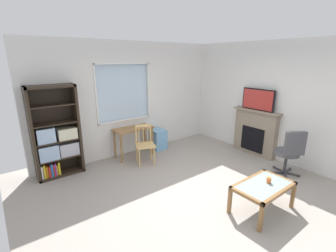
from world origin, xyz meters
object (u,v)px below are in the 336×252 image
(fireplace, at_px, (255,132))
(office_chair, at_px, (290,151))
(desk_under_window, at_px, (133,133))
(plastic_drawer_unit, at_px, (158,139))
(sippy_cup, at_px, (269,180))
(wooden_chair, at_px, (145,144))
(bookshelf, at_px, (55,138))
(tv, at_px, (258,100))
(coffee_table, at_px, (263,188))

(fireplace, bearing_deg, office_chair, -114.16)
(desk_under_window, height_order, plastic_drawer_unit, desk_under_window)
(desk_under_window, height_order, sippy_cup, desk_under_window)
(office_chair, distance_m, sippy_cup, 1.40)
(wooden_chair, height_order, sippy_cup, wooden_chair)
(bookshelf, relative_size, office_chair, 1.87)
(fireplace, distance_m, office_chair, 1.23)
(sippy_cup, bearing_deg, office_chair, 14.11)
(tv, bearing_deg, wooden_chair, 154.13)
(fireplace, distance_m, sippy_cup, 2.36)
(fireplace, bearing_deg, tv, 180.00)
(bookshelf, xyz_separation_m, sippy_cup, (2.37, -3.29, -0.29))
(plastic_drawer_unit, relative_size, sippy_cup, 5.87)
(office_chair, bearing_deg, wooden_chair, 130.69)
(coffee_table, xyz_separation_m, sippy_cup, (0.12, -0.01, 0.11))
(desk_under_window, relative_size, tv, 1.16)
(desk_under_window, relative_size, plastic_drawer_unit, 1.81)
(desk_under_window, height_order, wooden_chair, wooden_chair)
(sippy_cup, bearing_deg, bookshelf, 125.71)
(desk_under_window, bearing_deg, tv, -34.77)
(tv, bearing_deg, fireplace, 0.00)
(desk_under_window, xyz_separation_m, plastic_drawer_unit, (0.76, 0.05, -0.34))
(sippy_cup, bearing_deg, desk_under_window, 101.33)
(office_chair, height_order, coffee_table, office_chair)
(coffee_table, bearing_deg, desk_under_window, 99.36)
(fireplace, height_order, sippy_cup, fireplace)
(desk_under_window, bearing_deg, bookshelf, 176.32)
(bookshelf, xyz_separation_m, fireplace, (4.22, -1.83, -0.22))
(tv, bearing_deg, plastic_drawer_unit, 134.19)
(plastic_drawer_unit, distance_m, coffee_table, 3.23)
(bookshelf, relative_size, wooden_chair, 2.08)
(office_chair, distance_m, coffee_table, 1.52)
(coffee_table, relative_size, sippy_cup, 10.85)
(desk_under_window, xyz_separation_m, fireplace, (2.50, -1.72, -0.03))
(bookshelf, bearing_deg, tv, -23.52)
(plastic_drawer_unit, relative_size, office_chair, 0.53)
(plastic_drawer_unit, xyz_separation_m, coffee_table, (-0.24, -3.21, 0.12))
(plastic_drawer_unit, xyz_separation_m, office_chair, (1.24, -2.89, 0.29))
(tv, height_order, sippy_cup, tv)
(office_chair, xyz_separation_m, coffee_table, (-1.47, -0.33, -0.17))
(wooden_chair, xyz_separation_m, coffee_table, (0.53, -2.65, -0.08))
(bookshelf, bearing_deg, office_chair, -38.40)
(wooden_chair, height_order, tv, tv)
(bookshelf, bearing_deg, coffee_table, -55.52)
(coffee_table, height_order, sippy_cup, sippy_cup)
(bookshelf, bearing_deg, plastic_drawer_unit, -1.41)
(desk_under_window, xyz_separation_m, office_chair, (1.99, -2.84, -0.05))
(plastic_drawer_unit, relative_size, tv, 0.64)
(desk_under_window, relative_size, coffee_table, 0.98)
(plastic_drawer_unit, height_order, fireplace, fireplace)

